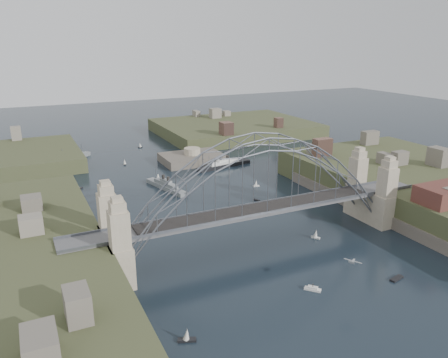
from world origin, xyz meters
TOP-DOWN VIEW (x-y plane):
  - ground at (0.00, 0.00)m, footprint 500.00×500.00m
  - bridge at (0.00, 0.00)m, footprint 84.00×13.80m
  - shore_east at (57.32, 0.00)m, footprint 50.50×90.00m
  - headland_ne at (50.00, 110.00)m, footprint 70.00×55.00m
  - fort_island at (12.00, 70.00)m, footprint 22.00×16.00m
  - naval_cruiser_near at (-6.60, 44.90)m, footprint 7.24×18.98m
  - naval_cruiser_far at (-27.46, 91.83)m, footprint 14.66×14.15m
  - ocean_liner at (19.87, 59.26)m, footprint 22.05×7.27m
  - aeroplane at (4.00, -25.03)m, footprint 1.90×2.88m
  - small_boat_a at (-18.04, 20.57)m, footprint 1.07×2.55m
  - small_boat_b at (13.15, 24.16)m, footprint 1.25×2.16m
  - small_boat_c at (-0.78, -20.75)m, footprint 2.73×2.87m
  - small_boat_d at (19.26, 35.15)m, footprint 2.08×1.29m
  - small_boat_e at (-30.83, 56.18)m, footprint 3.10×2.54m
  - small_boat_f at (-5.81, 55.34)m, footprint 1.30×1.79m
  - small_boat_g at (15.89, -24.55)m, footprint 3.35×1.75m
  - small_boat_h at (-11.43, 77.28)m, footprint 1.23×2.05m
  - small_boat_i at (35.41, 11.00)m, footprint 2.52×1.93m
  - small_boat_j at (-26.45, -24.08)m, footprint 2.96×1.87m
  - small_boat_k at (0.77, 100.93)m, footprint 1.93×1.20m
  - small_boat_l at (-45.93, 32.94)m, footprint 1.85×2.60m
  - small_boat_m at (13.05, -3.18)m, footprint 1.65×2.03m

SIDE VIEW (x-z plane):
  - fort_island at x=12.00m, z-range -5.04..4.36m
  - ground at x=0.00m, z-range 0.00..0.00m
  - small_boat_a at x=-18.04m, z-range -0.08..0.38m
  - small_boat_b at x=13.15m, z-range -0.08..0.38m
  - small_boat_g at x=15.89m, z-range -0.08..0.38m
  - small_boat_i at x=35.41m, z-range -0.08..0.38m
  - small_boat_c at x=-0.78m, z-range -0.43..0.99m
  - small_boat_l at x=-45.93m, z-range -0.43..1.00m
  - small_boat_e at x=-30.83m, z-range -0.44..1.93m
  - headland_ne at x=50.00m, z-range -4.00..5.50m
  - small_boat_j at x=-26.45m, z-range -0.40..1.97m
  - ocean_liner at x=19.87m, z-range -1.85..3.52m
  - naval_cruiser_near at x=-6.60m, z-range -1.96..3.73m
  - small_boat_m at x=13.05m, z-range -0.25..2.13m
  - naval_cruiser_far at x=-27.46m, z-range -2.08..3.96m
  - small_boat_d at x=19.26m, z-range -0.24..2.13m
  - small_boat_h at x=-11.43m, z-range -0.24..2.14m
  - small_boat_k at x=0.77m, z-range -0.22..2.16m
  - small_boat_f at x=-5.81m, z-range -0.19..2.19m
  - shore_east at x=57.32m, z-range -4.03..7.97m
  - aeroplane at x=4.00m, z-range 6.56..7.02m
  - bridge at x=0.00m, z-range 0.02..24.62m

